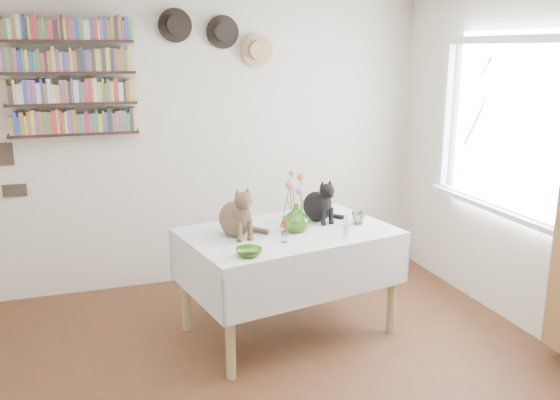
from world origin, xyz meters
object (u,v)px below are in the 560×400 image
object	(u,v)px
tabby_cat	(235,209)
flower_vase	(296,218)
bookshelf_unit	(70,78)
black_cat	(317,198)
dining_table	(289,256)

from	to	relation	value
tabby_cat	flower_vase	world-z (taller)	tabby_cat
tabby_cat	bookshelf_unit	distance (m)	1.77
tabby_cat	black_cat	distance (m)	0.70
dining_table	flower_vase	world-z (taller)	flower_vase
black_cat	dining_table	bearing A→B (deg)	-160.45
black_cat	flower_vase	size ratio (longest dim) A/B	1.66
dining_table	black_cat	world-z (taller)	black_cat
dining_table	flower_vase	bearing A→B (deg)	-45.32
bookshelf_unit	flower_vase	bearing A→B (deg)	-40.23
tabby_cat	bookshelf_unit	size ratio (longest dim) A/B	0.37
black_cat	tabby_cat	bearing A→B (deg)	-179.33
dining_table	bookshelf_unit	world-z (taller)	bookshelf_unit
tabby_cat	bookshelf_unit	bearing A→B (deg)	120.62
dining_table	bookshelf_unit	xyz separation A→B (m)	(-1.41, 1.19, 1.25)
dining_table	tabby_cat	bearing A→B (deg)	176.47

